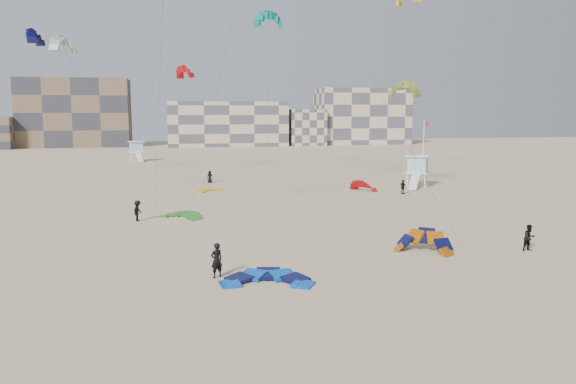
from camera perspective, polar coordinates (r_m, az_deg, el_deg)
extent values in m
plane|color=#C5B284|center=(28.57, 0.20, -10.03)|extent=(320.00, 320.00, 0.00)
imported|color=black|center=(30.82, -7.26, -6.89)|extent=(0.83, 0.72, 1.92)
imported|color=black|center=(39.61, 23.31, -4.29)|extent=(0.92, 0.75, 1.73)
imported|color=black|center=(48.03, -15.02, -1.85)|extent=(1.03, 1.28, 1.73)
imported|color=black|center=(63.30, 11.60, 0.51)|extent=(0.73, 1.01, 1.59)
imported|color=black|center=(72.72, -7.95, 1.54)|extent=(0.85, 0.63, 1.57)
imported|color=black|center=(89.06, 13.28, 2.59)|extent=(1.03, 1.55, 1.61)
cylinder|color=#3F3F3F|center=(45.35, -12.98, 9.00)|extent=(1.31, 2.74, 17.61)
cylinder|color=#3F3F3F|center=(46.42, 7.53, 13.20)|extent=(3.09, 27.91, 24.25)
cylinder|color=#3F3F3F|center=(59.53, -18.90, 6.88)|extent=(5.52, 0.47, 14.29)
cylinder|color=#3F3F3F|center=(69.20, -6.73, 12.36)|extent=(6.04, 9.57, 26.39)
cylinder|color=#3F3F3F|center=(65.67, 12.35, 5.52)|extent=(0.64, 3.06, 10.47)
cylinder|color=#3F3F3F|center=(86.14, 12.35, 10.55)|extent=(3.06, 3.37, 23.96)
cylinder|color=#3F3F3F|center=(77.11, -23.49, 8.00)|extent=(3.08, 8.45, 17.49)
cylinder|color=#3F3F3F|center=(83.25, -2.00, 9.84)|extent=(0.37, 0.80, 21.11)
cylinder|color=#3F3F3F|center=(83.24, -11.12, 7.13)|extent=(2.32, 2.66, 13.67)
cube|color=white|center=(69.63, 13.01, 1.94)|extent=(3.65, 3.65, 0.13)
cube|color=#9ECFD8|center=(69.53, 13.04, 2.76)|extent=(3.00, 3.00, 1.88)
cube|color=white|center=(69.45, 13.07, 3.60)|extent=(3.78, 3.78, 0.15)
cube|color=white|center=(67.45, 13.90, 0.94)|extent=(2.25, 2.75, 1.56)
cube|color=white|center=(108.48, -15.13, 3.93)|extent=(3.13, 3.13, 0.13)
cube|color=#9ECFD8|center=(108.42, -15.15, 4.45)|extent=(2.57, 2.57, 1.83)
cube|color=white|center=(108.37, -15.17, 4.97)|extent=(3.24, 3.24, 0.15)
cube|color=white|center=(106.08, -15.19, 3.36)|extent=(1.54, 2.75, 1.52)
cylinder|color=white|center=(69.70, 13.57, 3.83)|extent=(0.10, 0.10, 8.13)
cube|color=red|center=(69.68, 13.90, 6.75)|extent=(0.61, 0.02, 0.41)
cube|color=brown|center=(162.39, -20.74, 7.52)|extent=(28.00, 14.00, 18.00)
cube|color=#C7B092|center=(157.38, -6.27, 6.89)|extent=(32.00, 16.00, 12.00)
cube|color=#C7B092|center=(168.07, 7.47, 7.62)|extent=(26.00, 14.00, 16.00)
cube|color=#C7B092|center=(159.15, 1.77, 6.59)|extent=(10.00, 10.00, 10.00)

